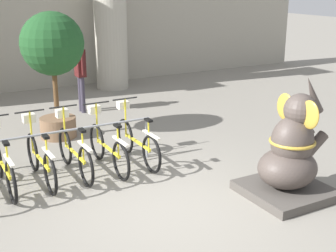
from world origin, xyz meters
TOP-DOWN VIEW (x-y plane):
  - ground_plane at (0.00, 0.00)m, footprint 60.00×60.00m
  - bike_rack at (-1.03, 1.95)m, footprint 3.47×0.05m
  - bicycle_1 at (-1.89, 1.82)m, footprint 0.48×1.74m
  - bicycle_2 at (-1.32, 1.84)m, footprint 0.48×1.74m
  - bicycle_3 at (-0.74, 1.86)m, footprint 0.48×1.74m
  - bicycle_4 at (-0.17, 1.81)m, footprint 0.48×1.74m
  - bicycle_5 at (0.41, 1.85)m, footprint 0.48×1.74m
  - elephant_statue at (1.83, -0.49)m, footprint 1.20×1.20m
  - person_pedestrian at (0.65, 5.50)m, footprint 0.24×0.47m
  - potted_tree at (-0.42, 3.88)m, footprint 1.25×1.25m

SIDE VIEW (x-z plane):
  - ground_plane at x=0.00m, z-range 0.00..0.00m
  - bicycle_1 at x=-1.89m, z-range -0.13..0.94m
  - bicycle_2 at x=-1.32m, z-range -0.13..0.94m
  - bicycle_3 at x=-0.74m, z-range -0.13..0.94m
  - bicycle_4 at x=-0.17m, z-range -0.13..0.94m
  - bicycle_5 at x=0.41m, z-range -0.13..0.94m
  - bike_rack at x=-1.03m, z-range 0.21..0.98m
  - elephant_statue at x=1.83m, z-range -0.30..1.54m
  - person_pedestrian at x=0.65m, z-range 0.19..2.00m
  - potted_tree at x=-0.42m, z-range 0.47..3.03m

